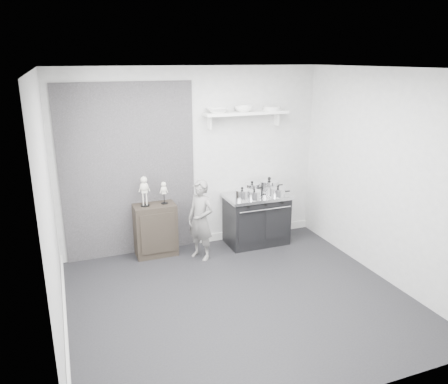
{
  "coord_description": "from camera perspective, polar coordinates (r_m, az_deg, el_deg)",
  "views": [
    {
      "loc": [
        -1.84,
        -4.3,
        2.8
      ],
      "look_at": [
        0.17,
        0.95,
        1.07
      ],
      "focal_mm": 35.0,
      "sensor_mm": 36.0,
      "label": 1
    }
  ],
  "objects": [
    {
      "name": "room_shell",
      "position": [
        4.92,
        0.49,
        3.45
      ],
      "size": [
        4.02,
        3.62,
        2.71
      ],
      "color": "#ABABA8",
      "rests_on": "ground"
    },
    {
      "name": "pot_back_left",
      "position": [
        6.78,
        3.68,
        0.5
      ],
      "size": [
        0.32,
        0.23,
        0.19
      ],
      "color": "silver",
      "rests_on": "stove"
    },
    {
      "name": "skeleton_torso",
      "position": [
        6.34,
        -7.86,
        0.1
      ],
      "size": [
        0.1,
        0.07,
        0.37
      ],
      "primitive_type": null,
      "color": "beige",
      "rests_on": "side_cabinet"
    },
    {
      "name": "stove",
      "position": [
        6.84,
        4.26,
        -3.51
      ],
      "size": [
        0.98,
        0.62,
        0.79
      ],
      "color": "black",
      "rests_on": "ground"
    },
    {
      "name": "skeleton_full",
      "position": [
        6.26,
        -10.37,
        0.38
      ],
      "size": [
        0.14,
        0.09,
        0.5
      ],
      "primitive_type": null,
      "color": "beige",
      "rests_on": "side_cabinet"
    },
    {
      "name": "pot_front_left",
      "position": [
        6.47,
        2.38,
        -0.3
      ],
      "size": [
        0.31,
        0.23,
        0.19
      ],
      "color": "silver",
      "rests_on": "stove"
    },
    {
      "name": "plate_stack",
      "position": [
        6.75,
        6.28,
        10.8
      ],
      "size": [
        0.26,
        0.26,
        0.06
      ],
      "primitive_type": "cylinder",
      "color": "silver",
      "rests_on": "wall_shelf"
    },
    {
      "name": "ground",
      "position": [
        5.46,
        1.93,
        -13.8
      ],
      "size": [
        4.0,
        4.0,
        0.0
      ],
      "primitive_type": "plane",
      "color": "black",
      "rests_on": "ground"
    },
    {
      "name": "bowl_large",
      "position": [
        6.4,
        -0.9,
        10.62
      ],
      "size": [
        0.31,
        0.31,
        0.08
      ],
      "primitive_type": "imported",
      "color": "white",
      "rests_on": "wall_shelf"
    },
    {
      "name": "pot_front_right",
      "position": [
        6.67,
        7.04,
        0.02
      ],
      "size": [
        0.32,
        0.23,
        0.17
      ],
      "color": "silver",
      "rests_on": "stove"
    },
    {
      "name": "wall_shelf",
      "position": [
        6.59,
        2.88,
        10.18
      ],
      "size": [
        1.3,
        0.26,
        0.24
      ],
      "color": "white",
      "rests_on": "room_shell"
    },
    {
      "name": "side_cabinet",
      "position": [
        6.5,
        -8.94,
        -4.9
      ],
      "size": [
        0.6,
        0.35,
        0.78
      ],
      "primitive_type": "cube",
      "color": "black",
      "rests_on": "ground"
    },
    {
      "name": "bowl_small",
      "position": [
        6.55,
        2.59,
        10.79
      ],
      "size": [
        0.27,
        0.27,
        0.08
      ],
      "primitive_type": "imported",
      "color": "white",
      "rests_on": "wall_shelf"
    },
    {
      "name": "pot_front_center",
      "position": [
        6.48,
        3.96,
        -0.38
      ],
      "size": [
        0.29,
        0.21,
        0.17
      ],
      "color": "silver",
      "rests_on": "stove"
    },
    {
      "name": "child",
      "position": [
        6.25,
        -3.07,
        -3.68
      ],
      "size": [
        0.47,
        0.51,
        1.17
      ],
      "primitive_type": "imported",
      "rotation": [
        0.0,
        0.0,
        -0.99
      ],
      "color": "slate",
      "rests_on": "ground"
    },
    {
      "name": "pot_back_right",
      "position": [
        6.9,
        5.9,
        0.84
      ],
      "size": [
        0.4,
        0.31,
        0.23
      ],
      "color": "silver",
      "rests_on": "stove"
    }
  ]
}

